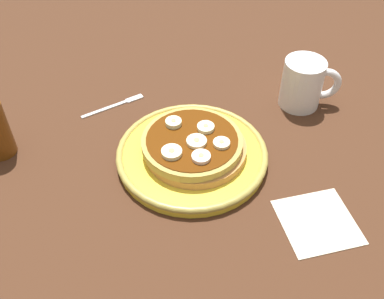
{
  "coord_description": "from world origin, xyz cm",
  "views": [
    {
      "loc": [
        1.27,
        -54.39,
        55.27
      ],
      "look_at": [
        0.0,
        0.0,
        2.35
      ],
      "focal_mm": 42.01,
      "sensor_mm": 36.0,
      "label": 1
    }
  ],
  "objects_px": {
    "banana_slice_4": "(174,123)",
    "coffee_mug": "(304,83)",
    "banana_slice_0": "(197,142)",
    "plate": "(192,155)",
    "banana_slice_3": "(221,143)",
    "napkin": "(318,222)",
    "pancake_stack": "(194,145)",
    "fork": "(117,104)",
    "banana_slice_2": "(206,128)",
    "banana_slice_1": "(172,152)",
    "banana_slice_5": "(201,157)"
  },
  "relations": [
    {
      "from": "banana_slice_1",
      "to": "banana_slice_5",
      "type": "bearing_deg",
      "value": -10.74
    },
    {
      "from": "banana_slice_4",
      "to": "coffee_mug",
      "type": "distance_m",
      "value": 0.27
    },
    {
      "from": "plate",
      "to": "pancake_stack",
      "type": "distance_m",
      "value": 0.02
    },
    {
      "from": "banana_slice_0",
      "to": "coffee_mug",
      "type": "distance_m",
      "value": 0.26
    },
    {
      "from": "banana_slice_4",
      "to": "banana_slice_1",
      "type": "bearing_deg",
      "value": -89.26
    },
    {
      "from": "banana_slice_3",
      "to": "napkin",
      "type": "bearing_deg",
      "value": -38.86
    },
    {
      "from": "banana_slice_4",
      "to": "napkin",
      "type": "height_order",
      "value": "banana_slice_4"
    },
    {
      "from": "banana_slice_1",
      "to": "banana_slice_4",
      "type": "xyz_separation_m",
      "value": [
        -0.0,
        0.07,
        0.0
      ]
    },
    {
      "from": "banana_slice_1",
      "to": "banana_slice_2",
      "type": "xyz_separation_m",
      "value": [
        0.05,
        0.06,
        -0.0
      ]
    },
    {
      "from": "banana_slice_2",
      "to": "banana_slice_1",
      "type": "bearing_deg",
      "value": -131.37
    },
    {
      "from": "plate",
      "to": "coffee_mug",
      "type": "distance_m",
      "value": 0.27
    },
    {
      "from": "banana_slice_3",
      "to": "banana_slice_2",
      "type": "bearing_deg",
      "value": 124.34
    },
    {
      "from": "banana_slice_0",
      "to": "banana_slice_5",
      "type": "distance_m",
      "value": 0.04
    },
    {
      "from": "banana_slice_0",
      "to": "banana_slice_4",
      "type": "height_order",
      "value": "banana_slice_4"
    },
    {
      "from": "pancake_stack",
      "to": "napkin",
      "type": "distance_m",
      "value": 0.23
    },
    {
      "from": "banana_slice_5",
      "to": "coffee_mug",
      "type": "distance_m",
      "value": 0.28
    },
    {
      "from": "banana_slice_2",
      "to": "fork",
      "type": "bearing_deg",
      "value": 145.43
    },
    {
      "from": "banana_slice_0",
      "to": "banana_slice_2",
      "type": "relative_size",
      "value": 1.15
    },
    {
      "from": "banana_slice_0",
      "to": "banana_slice_2",
      "type": "height_order",
      "value": "same"
    },
    {
      "from": "coffee_mug",
      "to": "napkin",
      "type": "relative_size",
      "value": 1.03
    },
    {
      "from": "banana_slice_5",
      "to": "napkin",
      "type": "distance_m",
      "value": 0.2
    },
    {
      "from": "banana_slice_0",
      "to": "napkin",
      "type": "relative_size",
      "value": 0.3
    },
    {
      "from": "banana_slice_2",
      "to": "banana_slice_3",
      "type": "bearing_deg",
      "value": -55.66
    },
    {
      "from": "banana_slice_0",
      "to": "banana_slice_1",
      "type": "distance_m",
      "value": 0.05
    },
    {
      "from": "banana_slice_5",
      "to": "banana_slice_3",
      "type": "bearing_deg",
      "value": 44.54
    },
    {
      "from": "banana_slice_1",
      "to": "coffee_mug",
      "type": "bearing_deg",
      "value": 39.15
    },
    {
      "from": "plate",
      "to": "fork",
      "type": "bearing_deg",
      "value": 136.27
    },
    {
      "from": "pancake_stack",
      "to": "banana_slice_4",
      "type": "bearing_deg",
      "value": 135.88
    },
    {
      "from": "fork",
      "to": "coffee_mug",
      "type": "bearing_deg",
      "value": 2.32
    },
    {
      "from": "pancake_stack",
      "to": "napkin",
      "type": "relative_size",
      "value": 1.61
    },
    {
      "from": "plate",
      "to": "banana_slice_1",
      "type": "bearing_deg",
      "value": -130.93
    },
    {
      "from": "banana_slice_2",
      "to": "banana_slice_4",
      "type": "xyz_separation_m",
      "value": [
        -0.05,
        0.01,
        0.0
      ]
    },
    {
      "from": "banana_slice_1",
      "to": "fork",
      "type": "relative_size",
      "value": 0.29
    },
    {
      "from": "banana_slice_0",
      "to": "plate",
      "type": "bearing_deg",
      "value": 128.39
    },
    {
      "from": "banana_slice_1",
      "to": "banana_slice_3",
      "type": "relative_size",
      "value": 1.2
    },
    {
      "from": "plate",
      "to": "banana_slice_0",
      "type": "bearing_deg",
      "value": -51.61
    },
    {
      "from": "banana_slice_4",
      "to": "napkin",
      "type": "xyz_separation_m",
      "value": [
        0.23,
        -0.16,
        -0.05
      ]
    },
    {
      "from": "pancake_stack",
      "to": "banana_slice_1",
      "type": "bearing_deg",
      "value": -133.08
    },
    {
      "from": "banana_slice_2",
      "to": "banana_slice_4",
      "type": "distance_m",
      "value": 0.06
    },
    {
      "from": "banana_slice_3",
      "to": "banana_slice_1",
      "type": "bearing_deg",
      "value": -163.55
    },
    {
      "from": "banana_slice_0",
      "to": "banana_slice_1",
      "type": "xyz_separation_m",
      "value": [
        -0.04,
        -0.03,
        0.0
      ]
    },
    {
      "from": "plate",
      "to": "banana_slice_3",
      "type": "height_order",
      "value": "banana_slice_3"
    },
    {
      "from": "banana_slice_2",
      "to": "fork",
      "type": "height_order",
      "value": "banana_slice_2"
    },
    {
      "from": "banana_slice_4",
      "to": "fork",
      "type": "xyz_separation_m",
      "value": [
        -0.12,
        0.11,
        -0.05
      ]
    },
    {
      "from": "pancake_stack",
      "to": "fork",
      "type": "height_order",
      "value": "pancake_stack"
    },
    {
      "from": "banana_slice_0",
      "to": "banana_slice_1",
      "type": "bearing_deg",
      "value": -145.76
    },
    {
      "from": "pancake_stack",
      "to": "fork",
      "type": "distance_m",
      "value": 0.21
    },
    {
      "from": "plate",
      "to": "fork",
      "type": "relative_size",
      "value": 2.27
    },
    {
      "from": "banana_slice_0",
      "to": "fork",
      "type": "distance_m",
      "value": 0.23
    },
    {
      "from": "plate",
      "to": "banana_slice_1",
      "type": "distance_m",
      "value": 0.06
    }
  ]
}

